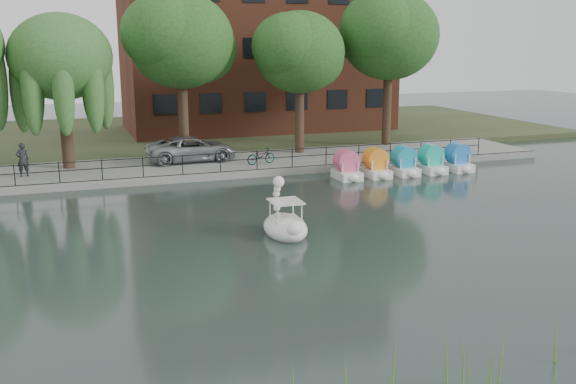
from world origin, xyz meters
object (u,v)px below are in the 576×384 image
bicycle (261,155)px  pedestrian (22,157)px  minivan (192,147)px  swan_boat (285,223)px

bicycle → pedestrian: pedestrian is taller
minivan → bicycle: 4.05m
minivan → pedestrian: (-8.87, -1.39, 0.17)m
minivan → swan_boat: (0.73, -14.00, -0.76)m
bicycle → pedestrian: bearing=73.6°
minivan → swan_boat: swan_boat is taller
minivan → swan_boat: size_ratio=2.27×
minivan → pedestrian: bearing=96.1°
swan_boat → bicycle: bearing=78.6°
pedestrian → swan_boat: 15.88m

